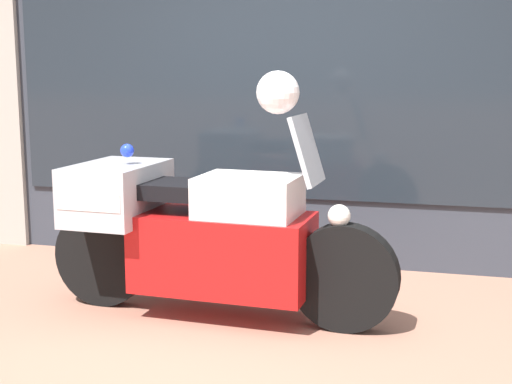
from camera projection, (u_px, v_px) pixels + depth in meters
ground_plane at (231, 342)px, 4.20m from camera, size 60.00×60.00×0.00m
shop_building at (258, 13)px, 5.84m from camera, size 6.42×0.55×4.07m
window_display at (334, 201)px, 5.98m from camera, size 5.24×0.30×2.11m
paramedic_motorcycle at (198, 230)px, 4.59m from camera, size 2.33×0.78×1.32m
white_helmet at (278, 92)px, 4.28m from camera, size 0.26×0.26×0.26m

